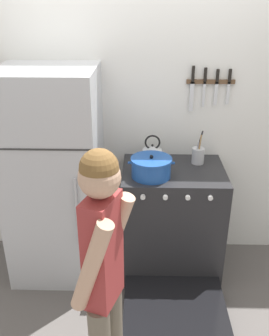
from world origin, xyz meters
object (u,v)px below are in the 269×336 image
object	(u,v)px
refrigerator	(55,178)
dutch_oven_pot	(151,167)
utensil_jar	(198,155)
person	(104,278)
tea_kettle	(152,154)
stove_range	(172,223)

from	to	relation	value
refrigerator	dutch_oven_pot	world-z (taller)	refrigerator
utensil_jar	person	world-z (taller)	person
refrigerator	utensil_jar	xyz separation A→B (m)	(1.14, 0.15, 0.15)
refrigerator	tea_kettle	world-z (taller)	refrigerator
refrigerator	utensil_jar	distance (m)	1.16
stove_range	utensil_jar	distance (m)	0.60
stove_range	person	bearing A→B (deg)	-109.96
tea_kettle	refrigerator	bearing A→B (deg)	-169.54
refrigerator	stove_range	world-z (taller)	refrigerator
refrigerator	tea_kettle	bearing A→B (deg)	10.46
refrigerator	person	bearing A→B (deg)	-66.95
utensil_jar	dutch_oven_pot	bearing A→B (deg)	-146.63
refrigerator	stove_range	size ratio (longest dim) A/B	1.26
dutch_oven_pot	tea_kettle	bearing A→B (deg)	86.79
dutch_oven_pot	tea_kettle	world-z (taller)	tea_kettle
refrigerator	person	distance (m)	1.31
stove_range	person	size ratio (longest dim) A/B	0.85
dutch_oven_pot	person	xyz separation A→B (m)	(-0.25, -1.10, -0.10)
refrigerator	utensil_jar	world-z (taller)	refrigerator
refrigerator	stove_range	xyz separation A→B (m)	(0.94, -0.02, -0.40)
refrigerator	dutch_oven_pot	size ratio (longest dim) A/B	4.92
tea_kettle	person	xyz separation A→B (m)	(-0.26, -1.35, -0.10)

